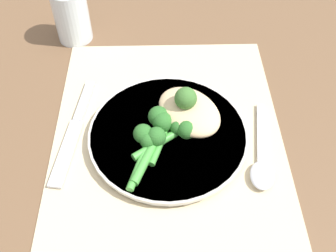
% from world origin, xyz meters
% --- Properties ---
extents(ground_plane, '(3.00, 3.00, 0.00)m').
position_xyz_m(ground_plane, '(0.00, 0.00, 0.00)').
color(ground_plane, brown).
extents(placemat, '(0.45, 0.35, 0.00)m').
position_xyz_m(placemat, '(0.00, 0.00, 0.00)').
color(placemat, beige).
rests_on(placemat, ground_plane).
extents(plate, '(0.24, 0.24, 0.01)m').
position_xyz_m(plate, '(0.00, 0.00, 0.01)').
color(plate, silver).
rests_on(plate, placemat).
extents(chicken_fillet, '(0.14, 0.13, 0.03)m').
position_xyz_m(chicken_fillet, '(0.03, -0.03, 0.03)').
color(chicken_fillet, '#DBBC89').
rests_on(chicken_fillet, plate).
extents(pesto_dollop_primary, '(0.03, 0.03, 0.03)m').
position_xyz_m(pesto_dollop_primary, '(0.03, -0.03, 0.06)').
color(pesto_dollop_primary, '#3D702D').
rests_on(pesto_dollop_primary, chicken_fillet).
extents(broccoli_stalk_front, '(0.12, 0.06, 0.03)m').
position_xyz_m(broccoli_stalk_front, '(0.03, -0.01, 0.03)').
color(broccoli_stalk_front, green).
rests_on(broccoli_stalk_front, plate).
extents(broccoli_stalk_rear, '(0.07, 0.10, 0.03)m').
position_xyz_m(broccoli_stalk_rear, '(-0.01, -0.01, 0.03)').
color(broccoli_stalk_rear, green).
rests_on(broccoli_stalk_rear, plate).
extents(broccoli_stalk_right, '(0.13, 0.07, 0.03)m').
position_xyz_m(broccoli_stalk_right, '(0.00, 0.01, 0.03)').
color(broccoli_stalk_right, green).
rests_on(broccoli_stalk_right, plate).
extents(broccoli_stalk_left, '(0.10, 0.06, 0.03)m').
position_xyz_m(broccoli_stalk_left, '(-0.02, 0.03, 0.03)').
color(broccoli_stalk_left, green).
rests_on(broccoli_stalk_left, plate).
extents(knife, '(0.21, 0.05, 0.01)m').
position_xyz_m(knife, '(0.02, 0.14, 0.01)').
color(knife, silver).
rests_on(knife, placemat).
extents(spoon, '(0.17, 0.05, 0.01)m').
position_xyz_m(spoon, '(-0.06, -0.13, 0.01)').
color(spoon, silver).
rests_on(spoon, placemat).
extents(water_glass, '(0.06, 0.06, 0.10)m').
position_xyz_m(water_glass, '(0.26, 0.17, 0.05)').
color(water_glass, silver).
rests_on(water_glass, ground_plane).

